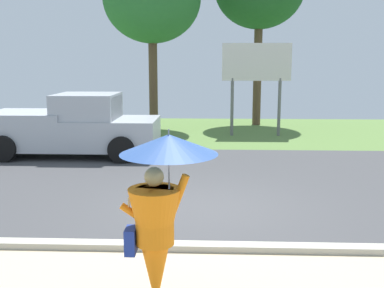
# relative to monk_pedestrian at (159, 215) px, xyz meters

# --- Properties ---
(ground_plane) EXTENTS (40.00, 22.00, 0.20)m
(ground_plane) POSITION_rel_monk_pedestrian_xyz_m (0.42, 6.63, -1.19)
(ground_plane) COLOR #424244
(monk_pedestrian) EXTENTS (1.12, 1.10, 2.13)m
(monk_pedestrian) POSITION_rel_monk_pedestrian_xyz_m (0.00, 0.00, 0.00)
(monk_pedestrian) COLOR orange
(monk_pedestrian) RESTS_ON ground_plane
(pickup_truck) EXTENTS (5.20, 2.28, 1.88)m
(pickup_truck) POSITION_rel_monk_pedestrian_xyz_m (-3.60, 8.65, -0.27)
(pickup_truck) COLOR #ADB2BA
(pickup_truck) RESTS_ON ground_plane
(roadside_billboard) EXTENTS (2.60, 0.12, 3.50)m
(roadside_billboard) POSITION_rel_monk_pedestrian_xyz_m (2.30, 12.60, 1.41)
(roadside_billboard) COLOR slate
(roadside_billboard) RESTS_ON ground_plane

